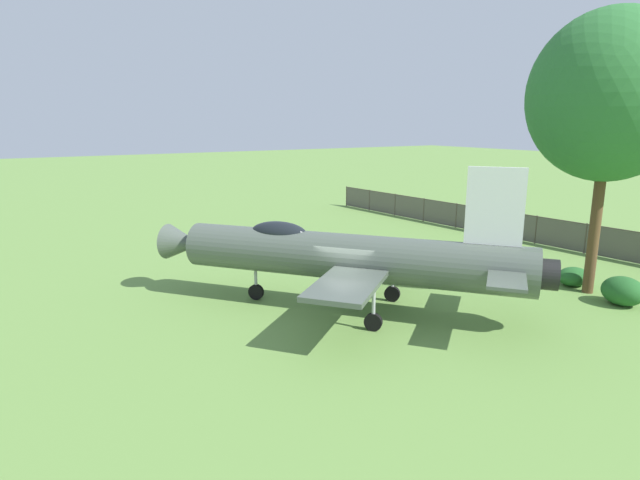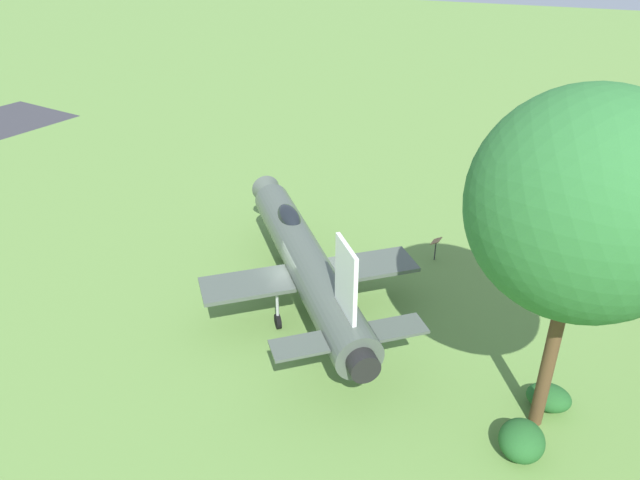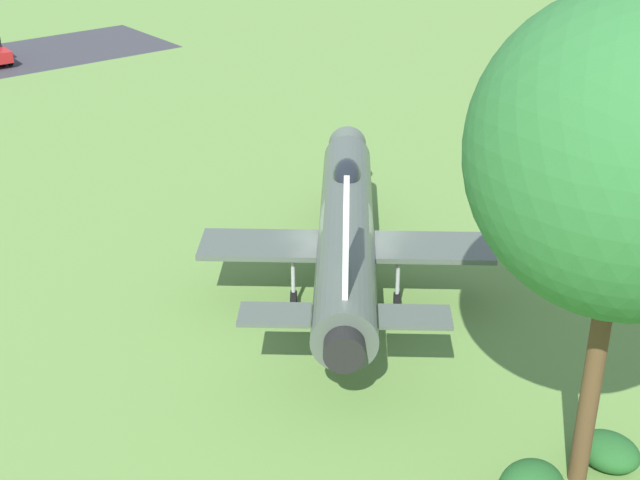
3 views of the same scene
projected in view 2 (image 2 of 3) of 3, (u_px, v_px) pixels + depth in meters
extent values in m
plane|color=#668E42|center=(307.00, 304.00, 25.07)|extent=(200.00, 200.00, 0.00)
cylinder|color=#4C564C|center=(306.00, 262.00, 24.10)|extent=(9.13, 10.84, 1.66)
cone|color=#4C564C|center=(269.00, 195.00, 29.87)|extent=(2.10, 2.13, 1.41)
cylinder|color=black|center=(363.00, 365.00, 18.62)|extent=(1.15, 1.09, 1.00)
ellipsoid|color=black|center=(289.00, 217.00, 26.08)|extent=(2.08, 2.28, 0.84)
cube|color=white|center=(346.00, 279.00, 19.10)|extent=(1.23, 1.49, 2.50)
cube|color=#4C564C|center=(246.00, 285.00, 23.02)|extent=(3.91, 3.66, 0.16)
cube|color=#4C564C|center=(371.00, 265.00, 24.32)|extent=(3.91, 3.66, 0.16)
cube|color=#4C564C|center=(299.00, 346.00, 19.15)|extent=(2.09, 1.98, 0.10)
cube|color=#4C564C|center=(399.00, 327.00, 20.03)|extent=(2.09, 1.98, 0.10)
cylinder|color=#A5A8AD|center=(285.00, 240.00, 27.71)|extent=(0.12, 0.12, 1.55)
cylinder|color=black|center=(285.00, 254.00, 28.08)|extent=(0.52, 0.58, 0.60)
cylinder|color=#A5A8AD|center=(277.00, 305.00, 23.11)|extent=(0.12, 0.12, 1.55)
cylinder|color=black|center=(278.00, 321.00, 23.48)|extent=(0.52, 0.58, 0.60)
cylinder|color=#A5A8AD|center=(352.00, 292.00, 23.89)|extent=(0.12, 0.12, 1.55)
cylinder|color=black|center=(351.00, 308.00, 24.26)|extent=(0.52, 0.58, 0.60)
cylinder|color=brown|center=(552.00, 348.00, 17.84)|extent=(0.42, 0.42, 5.94)
ellipsoid|color=#2D7033|center=(585.00, 206.00, 15.59)|extent=(6.26, 5.84, 6.35)
ellipsoid|color=#235B26|center=(522.00, 441.00, 17.85)|extent=(1.35, 1.54, 1.09)
ellipsoid|color=#235B26|center=(549.00, 397.00, 19.66)|extent=(1.44, 1.16, 0.78)
cylinder|color=#333333|center=(435.00, 251.00, 28.02)|extent=(0.06, 0.06, 0.90)
cube|color=olive|center=(436.00, 241.00, 27.75)|extent=(0.46, 0.64, 0.25)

